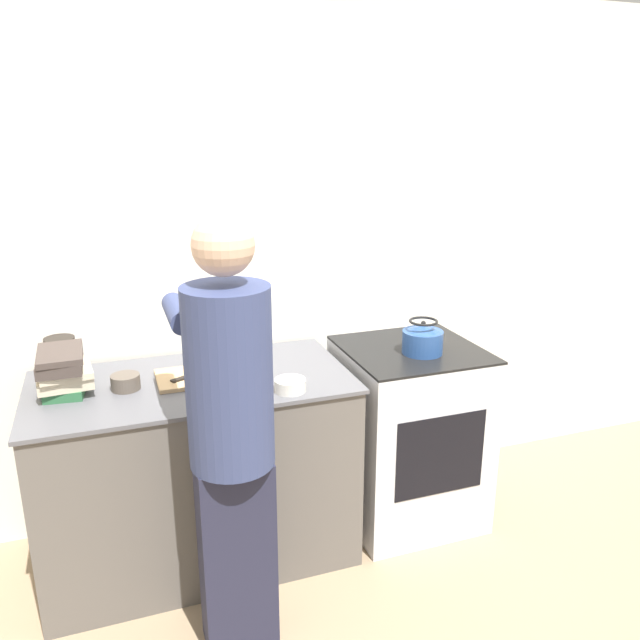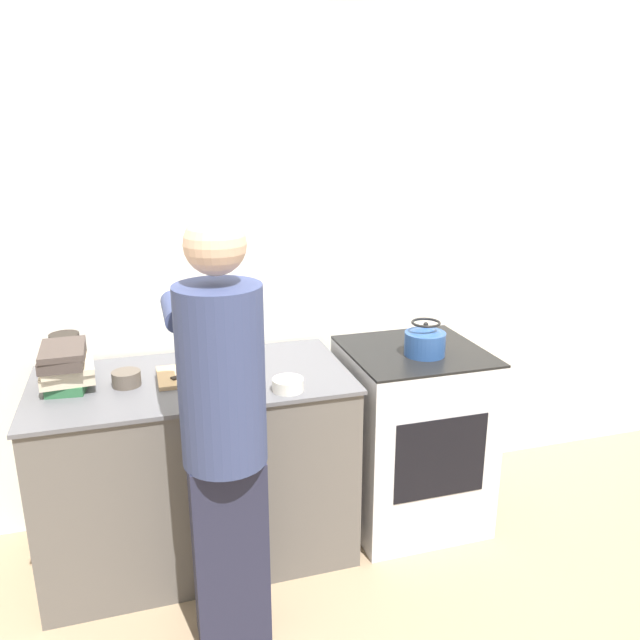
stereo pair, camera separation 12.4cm
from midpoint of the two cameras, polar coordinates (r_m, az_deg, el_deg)
ground_plane at (r=3.03m, az=-3.60°, el=-22.73°), size 12.00×12.00×0.00m
wall_back at (r=3.14m, az=-7.90°, el=5.13°), size 8.00×0.05×2.60m
counter at (r=3.01m, az=-12.34°, el=-13.21°), size 1.39×0.72×0.88m
oven at (r=3.25m, az=6.98°, el=-10.22°), size 0.65×0.64×0.92m
person at (r=2.29m, az=-9.72°, el=-9.55°), size 0.35×0.59×1.68m
cutting_board at (r=2.83m, az=-12.60°, el=-5.09°), size 0.33×0.26×0.02m
knife at (r=2.82m, az=-12.70°, el=-4.92°), size 0.23×0.13×0.01m
kettle at (r=2.99m, az=8.19°, el=-1.76°), size 0.19×0.19×0.16m
bowl_prep at (r=2.79m, az=-18.58°, el=-5.41°), size 0.12×0.12×0.06m
bowl_mixing at (r=2.64m, az=-4.10°, el=-5.98°), size 0.13×0.13×0.05m
canister_jar at (r=3.03m, az=-23.68°, el=-3.06°), size 0.13×0.13×0.17m
book_stack at (r=2.82m, az=-23.62°, el=-4.29°), size 0.23×0.28×0.19m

